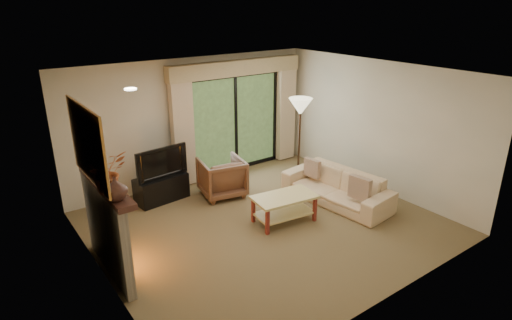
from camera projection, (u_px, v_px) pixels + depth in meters
floor at (266, 224)px, 7.45m from camera, size 5.50×5.50×0.00m
ceiling at (268, 74)px, 6.53m from camera, size 5.50×5.50×0.00m
wall_back at (194, 121)px, 8.88m from camera, size 5.00×0.00×5.00m
wall_front at (394, 211)px, 5.10m from camera, size 5.00×0.00×5.00m
wall_left at (97, 197)px, 5.48m from camera, size 0.00×5.00×5.00m
wall_right at (376, 126)px, 8.51m from camera, size 0.00×5.00×5.00m
fireplace at (107, 230)px, 5.91m from camera, size 0.24×1.70×1.37m
mirror at (88, 144)px, 5.42m from camera, size 0.07×1.45×1.02m
sliding_door at (235, 123)px, 9.47m from camera, size 2.26×0.10×2.16m
curtain_left at (182, 130)px, 8.61m from camera, size 0.45×0.18×2.35m
curtain_right at (286, 111)px, 10.09m from camera, size 0.45×0.18×2.35m
cornice at (237, 68)px, 8.97m from camera, size 3.20×0.24×0.32m
media_console at (161, 188)px, 8.26m from camera, size 1.03×0.55×0.50m
tv at (159, 162)px, 8.06m from camera, size 1.05×0.24×0.60m
armchair at (222, 177)px, 8.43m from camera, size 0.96×0.98×0.76m
sofa at (336, 187)px, 8.15m from camera, size 1.07×2.21×0.62m
pillow_near at (360, 188)px, 7.57m from camera, size 0.16×0.43×0.42m
pillow_far at (312, 168)px, 8.50m from camera, size 0.14×0.37×0.36m
coffee_table at (284, 209)px, 7.46m from camera, size 1.16×0.73×0.49m
floor_lamp at (299, 141)px, 8.92m from camera, size 0.50×0.50×1.80m
vase at (116, 188)px, 5.19m from camera, size 0.31×0.31×0.30m
branches at (107, 172)px, 5.36m from camera, size 0.58×0.53×0.54m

